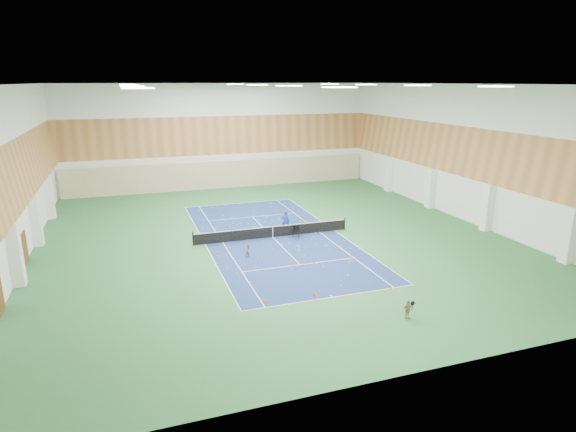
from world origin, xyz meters
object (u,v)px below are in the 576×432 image
Objects in this scene: coach at (285,221)px; ball_cart at (296,232)px; child_court at (249,250)px; child_apron at (408,310)px; tennis_net at (273,231)px.

ball_cart is (0.24, -1.93, -0.44)m from coach.
coach is 1.99m from ball_cart.
child_court is 0.93× the size of child_apron.
coach is at bearing 110.89° from ball_cart.
ball_cart is at bearing 115.05° from coach.
coach reaches higher than tennis_net.
child_court is 5.57m from ball_cart.
ball_cart is (-0.97, 14.81, -0.07)m from child_apron.
child_court is at bearing -133.81° from ball_cart.
child_court is (-2.98, -3.77, -0.05)m from tennis_net.
ball_cart is (1.72, -0.78, -0.07)m from tennis_net.
tennis_net is 15.82m from child_apron.
child_apron reaches higher than ball_cart.
tennis_net is 12.73× the size of child_court.
tennis_net is 4.80m from child_court.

